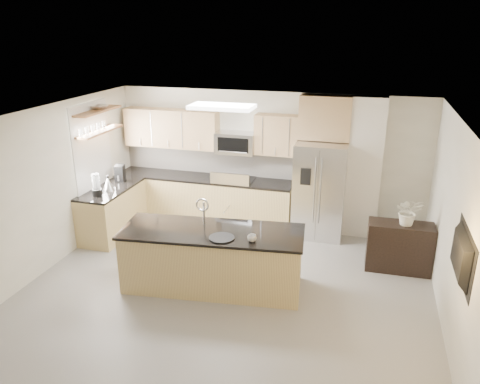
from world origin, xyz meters
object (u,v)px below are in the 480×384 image
(coffee_maker, at_px, (120,174))
(flower_vase, at_px, (410,205))
(refrigerator, at_px, (320,190))
(range, at_px, (234,201))
(island, at_px, (213,259))
(blender, at_px, (96,186))
(microwave, at_px, (236,143))
(platter, at_px, (222,238))
(credenza, at_px, (399,247))
(television, at_px, (456,255))
(bowl, at_px, (99,107))
(cup, at_px, (252,238))
(kettle, at_px, (108,184))

(coffee_maker, xyz_separation_m, flower_vase, (5.24, -0.42, 0.07))
(refrigerator, height_order, coffee_maker, refrigerator)
(range, height_order, coffee_maker, coffee_maker)
(island, xyz_separation_m, blender, (-2.44, 0.87, 0.63))
(microwave, relative_size, platter, 2.10)
(credenza, height_order, television, television)
(microwave, xyz_separation_m, blender, (-2.07, -1.62, -0.54))
(blender, bearing_deg, flower_vase, 4.63)
(refrigerator, bearing_deg, bowl, -167.73)
(cup, relative_size, flower_vase, 0.18)
(kettle, xyz_separation_m, flower_vase, (5.17, 0.13, 0.10))
(blender, height_order, coffee_maker, blender)
(microwave, height_order, television, microwave)
(range, bearing_deg, credenza, -19.09)
(refrigerator, height_order, cup, refrigerator)
(blender, height_order, bowl, bowl)
(platter, xyz_separation_m, bowl, (-2.83, 1.69, 1.45))
(range, xyz_separation_m, cup, (1.02, -2.56, 0.50))
(microwave, relative_size, cup, 6.16)
(refrigerator, relative_size, credenza, 1.77)
(bowl, bearing_deg, refrigerator, 12.27)
(credenza, bearing_deg, bowl, 176.68)
(microwave, height_order, island, microwave)
(coffee_maker, distance_m, bowl, 1.35)
(kettle, bearing_deg, coffee_maker, 97.29)
(range, height_order, flower_vase, flower_vase)
(flower_vase, bearing_deg, blender, -175.37)
(range, bearing_deg, kettle, -149.32)
(range, height_order, kettle, kettle)
(platter, relative_size, kettle, 1.27)
(cup, xyz_separation_m, coffee_maker, (-3.11, 1.91, 0.09))
(credenza, distance_m, blender, 5.22)
(refrigerator, bearing_deg, flower_vase, -34.59)
(microwave, distance_m, credenza, 3.52)
(credenza, height_order, cup, cup)
(range, relative_size, television, 1.06)
(island, distance_m, flower_vase, 3.14)
(microwave, height_order, bowl, bowl)
(range, relative_size, platter, 3.15)
(credenza, relative_size, flower_vase, 1.50)
(credenza, bearing_deg, television, -79.63)
(flower_vase, distance_m, television, 2.09)
(range, relative_size, coffee_maker, 3.64)
(island, bearing_deg, cup, -23.13)
(refrigerator, xyz_separation_m, credenza, (1.42, -1.02, -0.49))
(credenza, height_order, flower_vase, flower_vase)
(range, distance_m, microwave, 1.16)
(refrigerator, distance_m, platter, 2.76)
(platter, distance_m, bowl, 3.60)
(refrigerator, xyz_separation_m, kettle, (-3.68, -1.16, 0.16))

